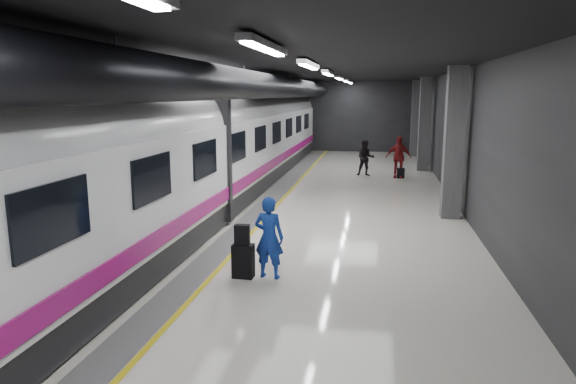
{
  "coord_description": "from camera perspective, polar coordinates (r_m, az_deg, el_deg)",
  "views": [
    {
      "loc": [
        2.3,
        -13.81,
        3.68
      ],
      "look_at": [
        0.29,
        -2.21,
        1.44
      ],
      "focal_mm": 32.0,
      "sensor_mm": 36.0,
      "label": 1
    }
  ],
  "objects": [
    {
      "name": "shoulder_bag",
      "position": [
        10.39,
        -5.12,
        -4.76
      ],
      "size": [
        0.32,
        0.19,
        0.41
      ],
      "primitive_type": "cube",
      "rotation": [
        0.0,
        0.0,
        0.1
      ],
      "color": "black",
      "rests_on": "suitcase_main"
    },
    {
      "name": "suitcase_main",
      "position": [
        10.56,
        -4.99,
        -7.64
      ],
      "size": [
        0.44,
        0.28,
        0.7
      ],
      "primitive_type": "cube",
      "rotation": [
        0.0,
        0.0,
        -0.03
      ],
      "color": "black",
      "rests_on": "ground"
    },
    {
      "name": "ground",
      "position": [
        14.48,
        0.37,
        -3.93
      ],
      "size": [
        40.0,
        40.0,
        0.0
      ],
      "primitive_type": "plane",
      "color": "silver",
      "rests_on": "ground"
    },
    {
      "name": "suitcase_far",
      "position": [
        23.42,
        12.42,
        2.06
      ],
      "size": [
        0.34,
        0.25,
        0.45
      ],
      "primitive_type": "cube",
      "rotation": [
        0.0,
        0.0,
        0.18
      ],
      "color": "black",
      "rests_on": "ground"
    },
    {
      "name": "train",
      "position": [
        14.97,
        -12.01,
        4.38
      ],
      "size": [
        3.05,
        38.0,
        4.05
      ],
      "color": "black",
      "rests_on": "ground"
    },
    {
      "name": "traveler_far_a",
      "position": [
        23.75,
        8.61,
        3.76
      ],
      "size": [
        0.84,
        0.68,
        1.64
      ],
      "primitive_type": "imported",
      "rotation": [
        0.0,
        0.0,
        0.07
      ],
      "color": "black",
      "rests_on": "ground"
    },
    {
      "name": "traveler_main",
      "position": [
        10.38,
        -2.12,
        -5.07
      ],
      "size": [
        0.67,
        0.49,
        1.69
      ],
      "primitive_type": "imported",
      "rotation": [
        0.0,
        0.0,
        3.0
      ],
      "color": "#184CB6",
      "rests_on": "ground"
    },
    {
      "name": "platform_hall",
      "position": [
        14.99,
        -0.1,
        10.25
      ],
      "size": [
        10.02,
        40.02,
        4.51
      ],
      "color": "black",
      "rests_on": "ground"
    },
    {
      "name": "traveler_far_b",
      "position": [
        23.4,
        12.17,
        3.8
      ],
      "size": [
        1.1,
        0.49,
        1.86
      ],
      "primitive_type": "imported",
      "rotation": [
        0.0,
        0.0,
        -0.04
      ],
      "color": "maroon",
      "rests_on": "ground"
    }
  ]
}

